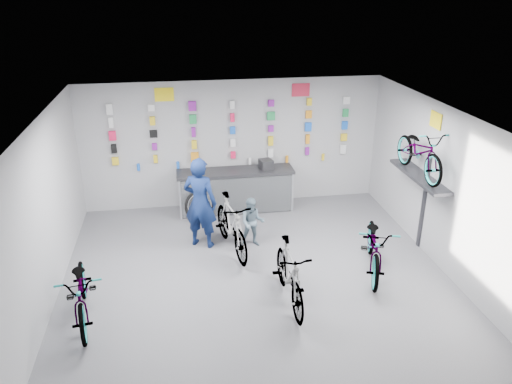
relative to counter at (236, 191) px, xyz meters
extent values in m
plane|color=#4E4E53|center=(0.00, -3.54, -0.49)|extent=(8.00, 8.00, 0.00)
plane|color=white|center=(0.00, -3.54, 2.51)|extent=(8.00, 8.00, 0.00)
plane|color=#ACACAF|center=(0.00, 0.46, 1.01)|extent=(7.00, 0.00, 7.00)
plane|color=#ACACAF|center=(-3.50, -3.54, 1.01)|extent=(0.00, 8.00, 8.00)
plane|color=#ACACAF|center=(3.50, -3.54, 1.01)|extent=(0.00, 8.00, 8.00)
cube|color=black|center=(0.00, 0.01, -0.04)|extent=(2.60, 0.60, 0.90)
cube|color=silver|center=(0.00, -0.29, -0.01)|extent=(2.60, 0.02, 0.90)
cube|color=silver|center=(-1.30, -0.29, -0.01)|extent=(0.04, 0.04, 0.96)
cube|color=silver|center=(1.30, -0.29, -0.01)|extent=(0.04, 0.04, 0.96)
cube|color=black|center=(0.00, 0.01, 0.48)|extent=(2.70, 0.66, 0.06)
cube|color=yellow|center=(-2.70, 0.39, 0.76)|extent=(0.15, 0.06, 0.18)
cube|color=yellow|center=(-1.80, 0.39, 0.76)|extent=(0.09, 0.06, 0.18)
cube|color=orange|center=(-0.90, 0.39, 0.76)|extent=(0.18, 0.06, 0.22)
cube|color=#F0194E|center=(0.00, 0.39, 0.76)|extent=(0.11, 0.06, 0.16)
cube|color=white|center=(0.90, 0.39, 0.76)|extent=(0.12, 0.06, 0.21)
cube|color=purple|center=(1.80, 0.39, 0.76)|extent=(0.09, 0.06, 0.19)
cube|color=white|center=(2.70, 0.39, 0.76)|extent=(0.13, 0.06, 0.22)
cube|color=black|center=(-2.70, 0.39, 1.06)|extent=(0.12, 0.06, 0.21)
cube|color=purple|center=(-1.80, 0.39, 1.06)|extent=(0.11, 0.06, 0.16)
cube|color=yellow|center=(-0.90, 0.39, 1.06)|extent=(0.12, 0.06, 0.20)
cube|color=white|center=(0.00, 0.39, 1.06)|extent=(0.12, 0.06, 0.19)
cube|color=yellow|center=(0.90, 0.39, 1.06)|extent=(0.12, 0.06, 0.23)
cube|color=orange|center=(1.80, 0.39, 1.06)|extent=(0.09, 0.06, 0.23)
cube|color=yellow|center=(2.70, 0.39, 1.06)|extent=(0.15, 0.06, 0.17)
cube|color=#F0194E|center=(-2.70, 0.39, 1.36)|extent=(0.15, 0.06, 0.21)
cube|color=black|center=(-1.80, 0.39, 1.36)|extent=(0.17, 0.06, 0.17)
cube|color=purple|center=(-0.90, 0.39, 1.36)|extent=(0.09, 0.06, 0.22)
cube|color=blue|center=(0.00, 0.39, 1.36)|extent=(0.12, 0.06, 0.17)
cube|color=purple|center=(0.90, 0.39, 1.36)|extent=(0.12, 0.06, 0.15)
cube|color=blue|center=(1.80, 0.39, 1.36)|extent=(0.15, 0.06, 0.21)
cube|color=blue|center=(2.70, 0.39, 1.36)|extent=(0.14, 0.06, 0.20)
cube|color=white|center=(-2.70, 0.39, 1.66)|extent=(0.10, 0.06, 0.23)
cube|color=yellow|center=(-1.80, 0.39, 1.66)|extent=(0.12, 0.06, 0.20)
cube|color=#228F4A|center=(-0.90, 0.39, 1.66)|extent=(0.16, 0.06, 0.21)
cube|color=#F0194E|center=(0.00, 0.39, 1.66)|extent=(0.09, 0.06, 0.19)
cube|color=#228F4A|center=(0.90, 0.39, 1.66)|extent=(0.18, 0.06, 0.19)
cube|color=orange|center=(1.80, 0.39, 1.66)|extent=(0.14, 0.06, 0.18)
cube|color=#228F4A|center=(2.70, 0.39, 1.66)|extent=(0.13, 0.06, 0.19)
cube|color=white|center=(-2.70, 0.39, 1.96)|extent=(0.14, 0.06, 0.23)
cube|color=white|center=(-1.80, 0.39, 1.96)|extent=(0.14, 0.06, 0.15)
cube|color=purple|center=(-0.90, 0.39, 1.96)|extent=(0.17, 0.06, 0.22)
cube|color=white|center=(0.00, 0.39, 1.96)|extent=(0.10, 0.06, 0.18)
cube|color=purple|center=(0.90, 0.39, 1.96)|extent=(0.14, 0.06, 0.15)
cube|color=yellow|center=(1.80, 0.39, 1.96)|extent=(0.11, 0.06, 0.17)
cube|color=white|center=(2.70, 0.39, 1.96)|extent=(0.16, 0.06, 0.17)
cylinder|color=blue|center=(-2.20, 0.37, 0.59)|extent=(0.07, 0.07, 0.16)
cylinder|color=blue|center=(-1.30, 0.37, 0.59)|extent=(0.07, 0.07, 0.16)
cylinder|color=white|center=(0.40, 0.37, 0.59)|extent=(0.07, 0.07, 0.16)
cylinder|color=orange|center=(1.30, 0.37, 0.59)|extent=(0.07, 0.07, 0.16)
cylinder|color=yellow|center=(2.20, 0.37, 0.59)|extent=(0.07, 0.07, 0.16)
cube|color=#333338|center=(3.30, -2.34, 1.06)|extent=(0.38, 1.90, 0.06)
cube|color=#333338|center=(3.48, -2.34, 0.51)|extent=(0.04, 0.10, 2.00)
cube|color=yellow|center=(-1.50, 0.44, 2.23)|extent=(0.42, 0.02, 0.30)
cube|color=#CE2642|center=(1.60, 0.44, 2.23)|extent=(0.42, 0.02, 0.30)
cube|color=yellow|center=(3.48, -2.34, 2.16)|extent=(0.02, 0.40, 0.30)
imported|color=gray|center=(-2.92, -3.70, 0.02)|extent=(0.96, 1.99, 1.00)
imported|color=gray|center=(0.42, -3.81, 0.06)|extent=(0.54, 1.81, 1.09)
imported|color=gray|center=(2.20, -3.08, 0.04)|extent=(1.27, 2.11, 1.05)
imported|color=gray|center=(-0.33, -1.91, 0.09)|extent=(0.89, 1.97, 1.15)
imported|color=gray|center=(3.25, -2.34, 1.57)|extent=(0.63, 1.80, 0.95)
imported|color=#0E1E4B|center=(-0.91, -1.58, 0.46)|extent=(0.82, 0.72, 1.90)
imported|color=slate|center=(0.12, -1.76, 0.03)|extent=(0.56, 0.47, 1.04)
torus|color=black|center=(-0.87, -0.37, -0.15)|extent=(0.75, 0.44, 0.70)
torus|color=silver|center=(-0.87, -0.37, -0.15)|extent=(0.60, 0.33, 0.56)
cube|color=black|center=(0.72, 0.01, 0.62)|extent=(0.34, 0.35, 0.22)
camera|label=1|loc=(-1.29, -10.71, 4.55)|focal=35.00mm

